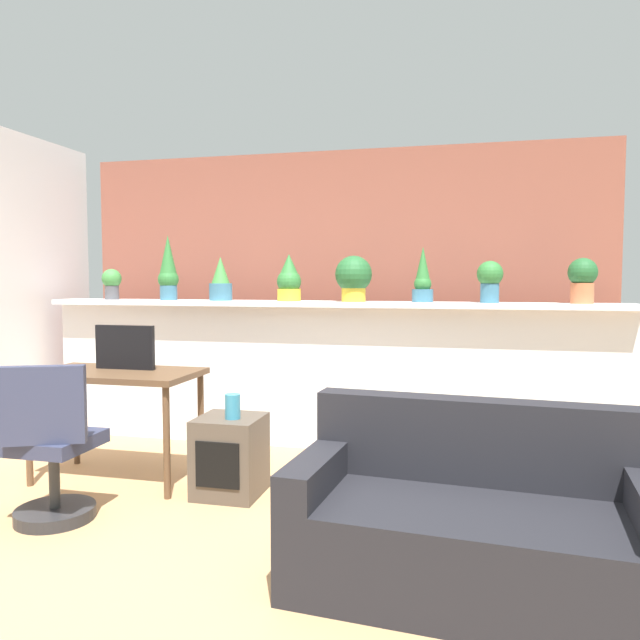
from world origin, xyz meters
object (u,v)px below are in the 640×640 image
(potted_plant_6, at_px, (490,279))
(vase_on_shelf, at_px, (233,406))
(potted_plant_3, at_px, (289,279))
(tv_monitor, at_px, (125,347))
(potted_plant_7, at_px, (582,279))
(office_chair, at_px, (51,455))
(potted_plant_0, at_px, (112,282))
(couch, at_px, (472,526))
(potted_plant_2, at_px, (221,281))
(side_cube_shelf, at_px, (230,456))
(potted_plant_1, at_px, (168,270))
(desk, at_px, (116,383))
(potted_plant_5, at_px, (423,280))
(potted_plant_4, at_px, (354,277))

(potted_plant_6, height_order, vase_on_shelf, potted_plant_6)
(potted_plant_3, distance_m, tv_monitor, 1.40)
(potted_plant_7, bearing_deg, office_chair, -149.03)
(potted_plant_0, relative_size, vase_on_shelf, 1.72)
(potted_plant_7, height_order, couch, potted_plant_7)
(potted_plant_0, bearing_deg, potted_plant_6, 0.38)
(potted_plant_2, height_order, side_cube_shelf, potted_plant_2)
(potted_plant_1, distance_m, vase_on_shelf, 1.79)
(potted_plant_7, xyz_separation_m, desk, (-3.11, -1.08, -0.71))
(vase_on_shelf, bearing_deg, potted_plant_5, 48.69)
(potted_plant_5, xyz_separation_m, tv_monitor, (-1.95, -1.02, -0.46))
(potted_plant_2, bearing_deg, potted_plant_5, 1.79)
(potted_plant_0, height_order, potted_plant_1, potted_plant_1)
(potted_plant_7, bearing_deg, side_cube_shelf, -152.58)
(potted_plant_4, bearing_deg, potted_plant_1, -179.52)
(potted_plant_5, xyz_separation_m, side_cube_shelf, (-1.11, -1.19, -1.12))
(potted_plant_2, bearing_deg, couch, -44.53)
(potted_plant_4, relative_size, potted_plant_7, 1.09)
(potted_plant_4, height_order, potted_plant_7, potted_plant_4)
(potted_plant_3, xyz_separation_m, tv_monitor, (-0.88, -0.98, -0.46))
(potted_plant_2, bearing_deg, potted_plant_6, 0.68)
(office_chair, bearing_deg, couch, -4.58)
(potted_plant_5, bearing_deg, potted_plant_4, -175.69)
(potted_plant_5, relative_size, vase_on_shelf, 2.76)
(potted_plant_7, bearing_deg, potted_plant_6, -179.54)
(potted_plant_0, xyz_separation_m, potted_plant_6, (3.15, 0.02, 0.03))
(side_cube_shelf, relative_size, couch, 0.31)
(tv_monitor, height_order, vase_on_shelf, tv_monitor)
(potted_plant_6, height_order, potted_plant_7, potted_plant_7)
(desk, bearing_deg, side_cube_shelf, -6.27)
(potted_plant_4, bearing_deg, potted_plant_6, 0.78)
(potted_plant_2, xyz_separation_m, side_cube_shelf, (0.53, -1.14, -1.10))
(potted_plant_5, height_order, side_cube_shelf, potted_plant_5)
(potted_plant_5, xyz_separation_m, desk, (-1.97, -1.10, -0.70))
(potted_plant_3, height_order, side_cube_shelf, potted_plant_3)
(vase_on_shelf, height_order, couch, couch)
(desk, xyz_separation_m, side_cube_shelf, (0.85, -0.09, -0.42))
(potted_plant_0, relative_size, side_cube_shelf, 0.53)
(desk, height_order, side_cube_shelf, desk)
(potted_plant_0, relative_size, potted_plant_1, 0.49)
(tv_monitor, height_order, office_chair, tv_monitor)
(potted_plant_6, distance_m, office_chair, 3.18)
(potted_plant_0, height_order, potted_plant_7, potted_plant_7)
(potted_plant_3, bearing_deg, potted_plant_0, -179.61)
(desk, bearing_deg, tv_monitor, 74.59)
(potted_plant_1, relative_size, tv_monitor, 1.26)
(potted_plant_5, distance_m, office_chair, 2.83)
(potted_plant_1, relative_size, desk, 0.50)
(potted_plant_2, relative_size, couch, 0.22)
(potted_plant_7, distance_m, tv_monitor, 3.28)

